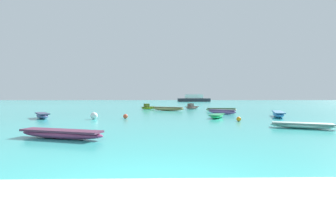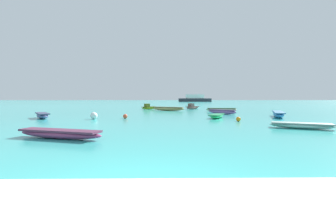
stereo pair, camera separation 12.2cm
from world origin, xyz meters
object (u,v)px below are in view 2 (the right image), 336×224
object	(u,v)px
moored_boat_1	(60,133)
mooring_buoy_0	(238,119)
moored_boat_8	(301,125)
moored_boat_4	(168,109)
moored_boat_2	(217,116)
moored_boat_0	(148,107)
moored_boat_9	(192,107)
moored_boat_5	(221,110)
moored_boat_7	(42,115)
moored_boat_6	(222,112)
mooring_buoy_2	(125,116)
mooring_buoy_1	(94,116)
moored_boat_3	(278,114)
distant_ferry	(195,99)

from	to	relation	value
moored_boat_1	mooring_buoy_0	size ratio (longest dim) A/B	12.06
moored_boat_8	moored_boat_4	bearing A→B (deg)	137.76
moored_boat_8	moored_boat_2	bearing A→B (deg)	141.96
moored_boat_0	moored_boat_9	world-z (taller)	moored_boat_9
moored_boat_2	moored_boat_9	distance (m)	13.20
moored_boat_5	moored_boat_7	world-z (taller)	moored_boat_7
moored_boat_9	mooring_buoy_0	distance (m)	15.72
moored_boat_1	moored_boat_2	world-z (taller)	moored_boat_1
moored_boat_1	moored_boat_6	bearing A→B (deg)	69.00
moored_boat_0	moored_boat_8	world-z (taller)	moored_boat_0
moored_boat_8	mooring_buoy_2	size ratio (longest dim) A/B	9.01
moored_boat_0	moored_boat_2	xyz separation A→B (m)	(6.36, -12.92, -0.10)
moored_boat_6	moored_boat_0	bearing A→B (deg)	172.56
moored_boat_7	mooring_buoy_1	size ratio (longest dim) A/B	4.82
moored_boat_7	mooring_buoy_0	size ratio (longest dim) A/B	7.92
moored_boat_3	moored_boat_8	world-z (taller)	moored_boat_3
moored_boat_7	moored_boat_4	bearing A→B (deg)	97.53
moored_boat_7	mooring_buoy_2	distance (m)	6.54
moored_boat_1	distant_ferry	xyz separation A→B (m)	(15.30, 72.91, 0.86)
mooring_buoy_1	mooring_buoy_2	distance (m)	2.32
mooring_buoy_1	mooring_buoy_2	size ratio (longest dim) A/B	1.49
moored_boat_5	mooring_buoy_2	xyz separation A→B (m)	(-9.61, -8.29, -0.06)
moored_boat_3	mooring_buoy_0	xyz separation A→B (m)	(-4.46, -3.34, -0.09)
moored_boat_3	moored_boat_7	xyz separation A→B (m)	(-19.11, -0.90, -0.01)
moored_boat_5	moored_boat_7	size ratio (longest dim) A/B	1.39
moored_boat_1	moored_boat_5	world-z (taller)	moored_boat_5
moored_boat_7	moored_boat_9	xyz separation A→B (m)	(13.42, 13.22, 0.05)
moored_boat_7	mooring_buoy_2	size ratio (longest dim) A/B	7.19
mooring_buoy_2	moored_boat_0	bearing A→B (deg)	86.33
moored_boat_7	mooring_buoy_2	bearing A→B (deg)	50.62
moored_boat_6	mooring_buoy_0	distance (m)	6.62
moored_boat_7	mooring_buoy_2	world-z (taller)	moored_boat_7
moored_boat_3	moored_boat_6	size ratio (longest dim) A/B	1.58
moored_boat_9	moored_boat_6	bearing A→B (deg)	-124.73
moored_boat_3	moored_boat_4	size ratio (longest dim) A/B	0.98
moored_boat_0	moored_boat_8	size ratio (longest dim) A/B	0.65
mooring_buoy_0	moored_boat_3	bearing A→B (deg)	36.85
moored_boat_3	moored_boat_9	bearing A→B (deg)	46.63
moored_boat_6	moored_boat_8	xyz separation A→B (m)	(1.65, -10.04, -0.08)
moored_boat_3	mooring_buoy_0	size ratio (longest dim) A/B	12.38
moored_boat_2	moored_boat_3	xyz separation A→B (m)	(5.37, 0.87, 0.07)
moored_boat_0	moored_boat_4	bearing A→B (deg)	-94.54
distant_ferry	mooring_buoy_2	bearing A→B (deg)	-102.33
moored_boat_3	moored_boat_5	size ratio (longest dim) A/B	1.12
moored_boat_0	moored_boat_6	world-z (taller)	moored_boat_0
moored_boat_4	moored_boat_9	world-z (taller)	moored_boat_9
moored_boat_5	mooring_buoy_0	size ratio (longest dim) A/B	11.03
mooring_buoy_0	mooring_buoy_1	world-z (taller)	mooring_buoy_1
moored_boat_0	moored_boat_7	xyz separation A→B (m)	(-7.38, -12.95, -0.03)
moored_boat_0	moored_boat_5	distance (m)	10.06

